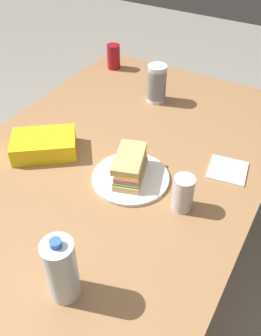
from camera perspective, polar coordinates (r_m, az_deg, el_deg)
The scene contains 10 objects.
ground_plane at distance 1.86m, azimuth -4.34°, elevation -20.02°, with size 8.00×8.00×0.00m, color gray.
dining_table at distance 1.29m, azimuth -5.89°, elevation -5.01°, with size 1.86×1.04×0.78m.
paper_plate at distance 1.24m, azimuth -0.00°, elevation -1.53°, with size 0.27×0.27×0.01m, color white.
sandwich at distance 1.21m, azimuth -0.05°, elevation 0.23°, with size 0.20×0.15×0.08m.
soda_can_red at distance 1.92m, azimuth -2.68°, elevation 17.14°, with size 0.07×0.07×0.12m, color maroon.
chip_bag at distance 1.37m, azimuth -13.47°, elevation 3.58°, with size 0.23×0.15×0.07m, color yellow.
plastic_cup_stack at distance 1.62m, azimuth 4.15°, elevation 13.15°, with size 0.08×0.08×0.17m.
water_bottle_spare at distance 0.91m, azimuth -10.82°, elevation -15.52°, with size 0.08×0.08×0.21m.
soda_can_silver at distance 1.12m, azimuth 8.30°, elevation -3.98°, with size 0.07×0.07×0.12m, color silver.
paper_napkin at distance 1.32m, azimuth 15.08°, elevation -0.31°, with size 0.13×0.13×0.01m, color white.
Camera 1 is at (-0.70, -0.56, 1.63)m, focal length 38.63 mm.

